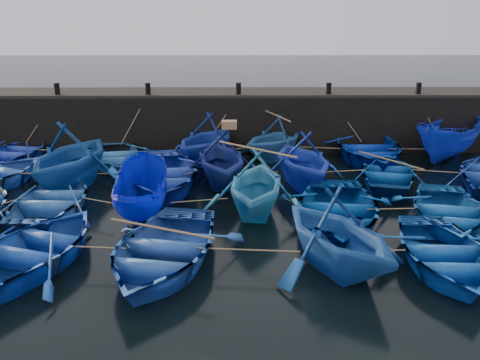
{
  "coord_description": "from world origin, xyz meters",
  "views": [
    {
      "loc": [
        -0.19,
        -14.09,
        6.34
      ],
      "look_at": [
        0.0,
        3.2,
        0.7
      ],
      "focal_mm": 40.0,
      "sensor_mm": 36.0,
      "label": 1
    }
  ],
  "objects": [
    {
      "name": "ground",
      "position": [
        0.0,
        0.0,
        0.0
      ],
      "size": [
        120.0,
        120.0,
        0.0
      ],
      "primitive_type": "plane",
      "color": "black",
      "rests_on": "ground"
    },
    {
      "name": "quay_wall",
      "position": [
        0.0,
        10.5,
        1.25
      ],
      "size": [
        26.0,
        2.5,
        2.5
      ],
      "primitive_type": "cube",
      "color": "black",
      "rests_on": "ground"
    },
    {
      "name": "quay_top",
      "position": [
        0.0,
        10.5,
        2.56
      ],
      "size": [
        26.0,
        2.5,
        0.12
      ],
      "primitive_type": "cube",
      "color": "black",
      "rests_on": "quay_wall"
    },
    {
      "name": "bollard_0",
      "position": [
        -8.0,
        9.6,
        2.87
      ],
      "size": [
        0.24,
        0.24,
        0.5
      ],
      "primitive_type": "cylinder",
      "color": "black",
      "rests_on": "quay_top"
    },
    {
      "name": "bollard_1",
      "position": [
        -4.0,
        9.6,
        2.87
      ],
      "size": [
        0.24,
        0.24,
        0.5
      ],
      "primitive_type": "cylinder",
      "color": "black",
      "rests_on": "quay_top"
    },
    {
      "name": "bollard_2",
      "position": [
        0.0,
        9.6,
        2.87
      ],
      "size": [
        0.24,
        0.24,
        0.5
      ],
      "primitive_type": "cylinder",
      "color": "black",
      "rests_on": "quay_top"
    },
    {
      "name": "bollard_3",
      "position": [
        4.0,
        9.6,
        2.87
      ],
      "size": [
        0.24,
        0.24,
        0.5
      ],
      "primitive_type": "cylinder",
      "color": "black",
      "rests_on": "quay_top"
    },
    {
      "name": "bollard_4",
      "position": [
        8.0,
        9.6,
        2.87
      ],
      "size": [
        0.24,
        0.24,
        0.5
      ],
      "primitive_type": "cylinder",
      "color": "black",
      "rests_on": "quay_top"
    },
    {
      "name": "boat_0",
      "position": [
        -9.47,
        7.92,
        0.45
      ],
      "size": [
        3.9,
        4.88,
        0.91
      ],
      "primitive_type": "imported",
      "rotation": [
        0.0,
        0.0,
        2.95
      ],
      "color": "#1B2FA2",
      "rests_on": "ground"
    },
    {
      "name": "boat_1",
      "position": [
        -5.18,
        7.46,
        0.45
      ],
      "size": [
        3.87,
        4.83,
        0.89
      ],
      "primitive_type": "imported",
      "rotation": [
        0.0,
        0.0,
        0.2
      ],
      "color": "blue",
      "rests_on": "ground"
    },
    {
      "name": "boat_2",
      "position": [
        -1.38,
        7.72,
        1.07
      ],
      "size": [
        4.97,
        5.21,
        2.13
      ],
      "primitive_type": "imported",
      "rotation": [
        0.0,
        0.0,
        -0.48
      ],
      "color": "#19369F",
      "rests_on": "ground"
    },
    {
      "name": "boat_3",
      "position": [
        1.55,
        8.3,
        0.96
      ],
      "size": [
        4.77,
        4.79,
        1.91
      ],
      "primitive_type": "imported",
      "rotation": [
        0.0,
        0.0,
        -0.76
      ],
      "color": "#286198",
      "rests_on": "ground"
    },
    {
      "name": "boat_4",
      "position": [
        5.51,
        7.89,
        0.58
      ],
      "size": [
        4.05,
        5.63,
        1.16
      ],
      "primitive_type": "imported",
      "rotation": [
        0.0,
        0.0,
        -0.01
      ],
      "color": "navy",
      "rests_on": "ground"
    },
    {
      "name": "boat_5",
      "position": [
        8.93,
        7.81,
        0.98
      ],
      "size": [
        4.71,
        5.1,
        1.96
      ],
      "primitive_type": "imported",
      "rotation": [
        0.0,
        0.0,
        -0.7
      ],
      "color": "#1028AE",
      "rests_on": "ground"
    },
    {
      "name": "boat_7",
      "position": [
        -6.08,
        4.48,
        1.26
      ],
      "size": [
        5.09,
        5.59,
        2.52
      ],
      "primitive_type": "imported",
      "rotation": [
        0.0,
        0.0,
        2.92
      ],
      "color": "#12488B",
      "rests_on": "ground"
    },
    {
      "name": "boat_8",
      "position": [
        -2.87,
        4.32,
        0.59
      ],
      "size": [
        4.74,
        6.15,
        1.18
      ],
      "primitive_type": "imported",
      "rotation": [
        0.0,
        0.0,
        0.12
      ],
      "color": "blue",
      "rests_on": "ground"
    },
    {
      "name": "boat_9",
      "position": [
        -0.67,
        4.74,
        1.08
      ],
      "size": [
        4.03,
        4.52,
        2.15
      ],
      "primitive_type": "imported",
      "rotation": [
        0.0,
        0.0,
        3.27
      ],
      "color": "navy",
      "rests_on": "ground"
    },
    {
      "name": "boat_10",
      "position": [
        2.31,
        4.59,
        1.07
      ],
      "size": [
        4.36,
        4.77,
        2.14
      ],
      "primitive_type": "imported",
      "rotation": [
        0.0,
        0.0,
        3.37
      ],
      "color": "blue",
      "rests_on": "ground"
    },
    {
      "name": "boat_11",
      "position": [
        5.56,
        4.82,
        0.45
      ],
      "size": [
        4.04,
        4.93,
        0.89
      ],
      "primitive_type": "imported",
      "rotation": [
        0.0,
        0.0,
        2.89
      ],
      "color": "navy",
      "rests_on": "ground"
    },
    {
      "name": "boat_14",
      "position": [
        -5.97,
        1.92,
        0.47
      ],
      "size": [
        3.43,
        4.69,
        0.95
      ],
      "primitive_type": "imported",
      "rotation": [
        0.0,
        0.0,
        3.11
      ],
      "color": "#2B5DAC",
      "rests_on": "ground"
    },
    {
      "name": "boat_15",
      "position": [
        -3.09,
        1.41,
        0.83
      ],
      "size": [
        1.94,
        4.41,
        1.66
      ],
      "primitive_type": "imported",
      "rotation": [
        0.0,
        0.0,
        3.22
      ],
      "color": "#020EA3",
      "rests_on": "ground"
    },
    {
      "name": "boat_16",
      "position": [
        0.49,
        1.79,
        1.06
      ],
      "size": [
        3.97,
        4.45,
        2.13
      ],
      "primitive_type": "imported",
      "rotation": [
        0.0,
        0.0,
        -0.13
      ],
      "color": "#3386D0",
      "rests_on": "ground"
    },
    {
      "name": "boat_17",
      "position": [
        2.88,
        0.78,
        0.54
      ],
      "size": [
        4.42,
        5.68,
        1.08
      ],
      "primitive_type": "imported",
      "rotation": [
        0.0,
        0.0,
        -0.14
      ],
      "color": "navy",
      "rests_on": "ground"
    },
    {
      "name": "boat_18",
      "position": [
        6.25,
        0.86,
        0.46
      ],
      "size": [
        4.15,
        5.09,
        0.93
      ],
      "primitive_type": "imported",
      "rotation": [
        0.0,
        0.0,
        -0.23
      ],
      "color": "#115194",
      "rests_on": "ground"
    },
    {
      "name": "boat_21",
      "position": [
        -5.31,
        -1.7,
        0.5
      ],
      "size": [
        4.88,
        5.72,
        1.01
      ],
      "primitive_type": "imported",
      "rotation": [
        0.0,
        0.0,
        2.8
      ],
      "color": "#143E96",
      "rests_on": "ground"
    },
    {
      "name": "boat_22",
      "position": [
        -2.03,
        -1.85,
        0.53
      ],
      "size": [
        4.57,
        5.72,
        1.06
      ],
      "primitive_type": "imported",
      "rotation": [
        0.0,
        0.0,
        -0.19
      ],
      "color": "#234C9C",
      "rests_on": "ground"
    },
    {
      "name": "boat_23",
      "position": [
        2.34,
        -2.08,
        1.07
      ],
      "size": [
        5.01,
        5.25,
        2.15
      ],
      "primitive_type": "imported",
      "rotation": [
        0.0,
        0.0,
        0.49
      ],
      "color": "#15478E",
      "rests_on": "ground"
    },
    {
      "name": "boat_24",
      "position": [
        5.05,
        -2.01,
        0.46
      ],
      "size": [
        3.44,
        4.64,
        0.93
      ],
      "primitive_type": "imported",
      "rotation": [
        0.0,
        0.0,
        -0.05
      ],
      "color": "#114CA2",
      "rests_on": "ground"
    },
    {
      "name": "wooden_crate",
      "position": [
        -0.37,
        4.74,
        2.29
      ],
      "size": [
        0.54,
        0.4,
        0.28
      ],
      "primitive_type": "cube",
      "color": "#936340",
      "rests_on": "boat_9"
    },
    {
      "name": "mooring_ropes",
      "position": [
        0.24,
        4.91,
        0.86
      ],
      "size": [
        18.44,
        11.77,
        2.1
      ],
      "color": "tan",
      "rests_on": "ground"
    },
    {
      "name": "loose_oars",
      "position": [
        1.39,
        3.27,
        1.53
      ],
      "size": [
        9.84,
        12.23,
        1.29
      ],
      "color": "#99724C",
      "rests_on": "ground"
    }
  ]
}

